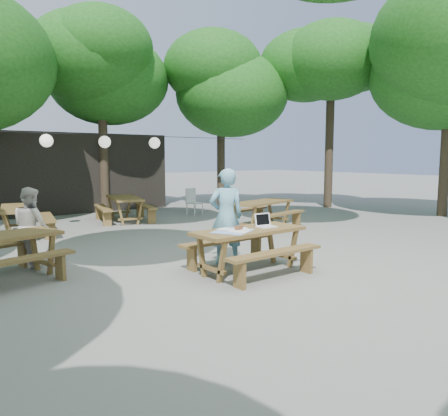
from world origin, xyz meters
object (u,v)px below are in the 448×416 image
main_picnic_table (249,250)px  plastic_chair (194,207)px  second_person (31,226)px  woman (226,216)px

main_picnic_table → plastic_chair: (3.43, 6.78, -0.13)m
main_picnic_table → second_person: (-2.84, 2.77, 0.34)m
main_picnic_table → plastic_chair: 7.59m
main_picnic_table → plastic_chair: plastic_chair is taller
main_picnic_table → woman: size_ratio=1.13×
second_person → plastic_chair: 7.45m
main_picnic_table → plastic_chair: bearing=63.2°
woman → plastic_chair: bearing=-94.7°
woman → plastic_chair: (3.34, 6.02, -0.63)m
main_picnic_table → second_person: size_ratio=1.38×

